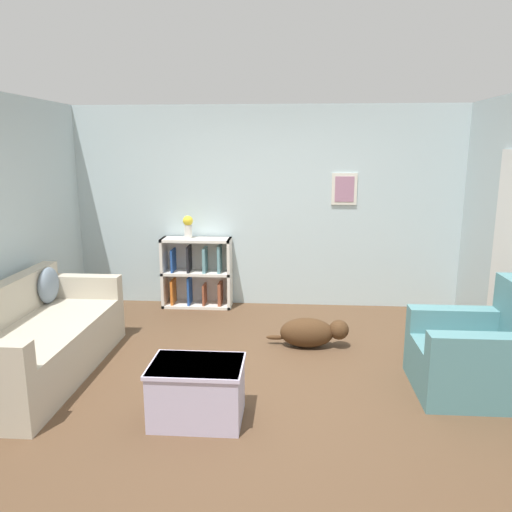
{
  "coord_description": "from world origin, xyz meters",
  "views": [
    {
      "loc": [
        0.34,
        -4.26,
        2.07
      ],
      "look_at": [
        0.0,
        0.4,
        1.05
      ],
      "focal_mm": 35.0,
      "sensor_mm": 36.0,
      "label": 1
    }
  ],
  "objects_px": {
    "recliner_chair": "(480,355)",
    "vase": "(188,226)",
    "couch": "(35,342)",
    "bookshelf": "(198,273)",
    "dog": "(311,332)",
    "coffee_table": "(197,390)"
  },
  "relations": [
    {
      "from": "dog",
      "to": "coffee_table",
      "type": "bearing_deg",
      "value": -121.55
    },
    {
      "from": "dog",
      "to": "vase",
      "type": "xyz_separation_m",
      "value": [
        -1.56,
        1.29,
        0.92
      ]
    },
    {
      "from": "coffee_table",
      "to": "dog",
      "type": "bearing_deg",
      "value": 58.45
    },
    {
      "from": "couch",
      "to": "dog",
      "type": "xyz_separation_m",
      "value": [
        2.56,
        0.84,
        -0.15
      ]
    },
    {
      "from": "couch",
      "to": "dog",
      "type": "height_order",
      "value": "couch"
    },
    {
      "from": "coffee_table",
      "to": "dog",
      "type": "distance_m",
      "value": 1.78
    },
    {
      "from": "bookshelf",
      "to": "vase",
      "type": "height_order",
      "value": "vase"
    },
    {
      "from": "coffee_table",
      "to": "vase",
      "type": "xyz_separation_m",
      "value": [
        -0.63,
        2.8,
        0.84
      ]
    },
    {
      "from": "bookshelf",
      "to": "recliner_chair",
      "type": "distance_m",
      "value": 3.6
    },
    {
      "from": "coffee_table",
      "to": "vase",
      "type": "height_order",
      "value": "vase"
    },
    {
      "from": "recliner_chair",
      "to": "vase",
      "type": "xyz_separation_m",
      "value": [
        -2.96,
        2.18,
        0.74
      ]
    },
    {
      "from": "couch",
      "to": "recliner_chair",
      "type": "height_order",
      "value": "recliner_chair"
    },
    {
      "from": "bookshelf",
      "to": "recliner_chair",
      "type": "height_order",
      "value": "recliner_chair"
    },
    {
      "from": "couch",
      "to": "bookshelf",
      "type": "distance_m",
      "value": 2.43
    },
    {
      "from": "bookshelf",
      "to": "vase",
      "type": "distance_m",
      "value": 0.64
    },
    {
      "from": "recliner_chair",
      "to": "dog",
      "type": "height_order",
      "value": "recliner_chair"
    },
    {
      "from": "bookshelf",
      "to": "vase",
      "type": "relative_size",
      "value": 3.11
    },
    {
      "from": "couch",
      "to": "bookshelf",
      "type": "relative_size",
      "value": 2.24
    },
    {
      "from": "vase",
      "to": "bookshelf",
      "type": "bearing_deg",
      "value": 12.7
    },
    {
      "from": "couch",
      "to": "coffee_table",
      "type": "bearing_deg",
      "value": -22.42
    },
    {
      "from": "bookshelf",
      "to": "recliner_chair",
      "type": "xyz_separation_m",
      "value": [
        2.85,
        -2.2,
        -0.11
      ]
    },
    {
      "from": "recliner_chair",
      "to": "vase",
      "type": "bearing_deg",
      "value": 143.61
    }
  ]
}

